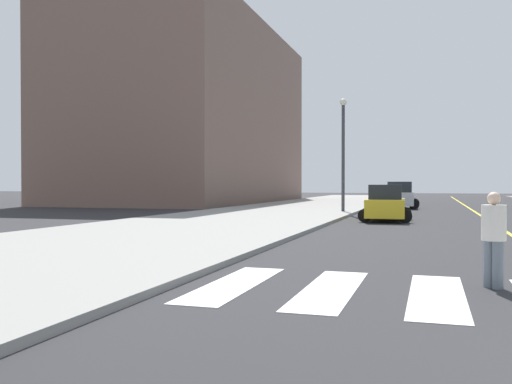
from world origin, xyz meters
TOP-DOWN VIEW (x-y plane):
  - sidewalk_kerb_west at (-12.20, 20.00)m, footprint 10.00×120.00m
  - lane_divider_paint at (0.00, 40.00)m, footprint 0.16×80.00m
  - low_rise_brick_west at (-26.48, 47.88)m, footprint 16.00×32.00m
  - car_yellow_second at (-4.96, 22.80)m, footprint 2.66×4.16m
  - car_silver_third at (-5.02, 37.87)m, footprint 2.88×4.56m
  - pedestrian_crossing at (-1.73, 5.01)m, footprint 0.43×0.43m
  - street_lamp at (-8.05, 29.32)m, footprint 0.44×0.44m

SIDE VIEW (x-z plane):
  - lane_divider_paint at x=0.00m, z-range 0.00..0.01m
  - sidewalk_kerb_west at x=-12.20m, z-range 0.00..0.15m
  - car_yellow_second at x=-4.96m, z-range -0.06..1.77m
  - car_silver_third at x=-5.02m, z-range -0.07..1.96m
  - pedestrian_crossing at x=-1.73m, z-range 0.09..1.81m
  - street_lamp at x=-8.05m, z-range 0.81..7.85m
  - low_rise_brick_west at x=-26.48m, z-range 0.00..17.85m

